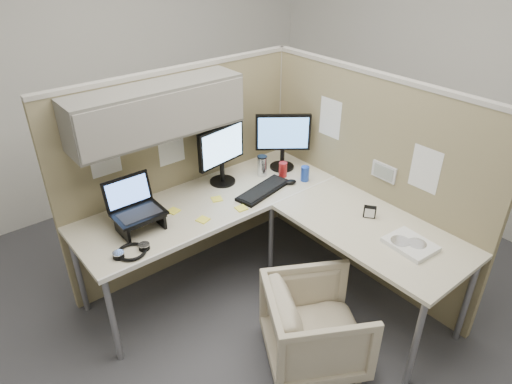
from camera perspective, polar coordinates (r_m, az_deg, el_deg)
ground at (r=3.53m, az=1.34°, el=-14.18°), size 4.50×4.50×0.00m
partition_back at (r=3.37m, az=-10.47°, el=5.78°), size 2.00×0.36×1.63m
partition_right at (r=3.55m, az=13.38°, el=1.66°), size 0.07×2.03×1.63m
desk at (r=3.23m, az=1.73°, el=-3.22°), size 2.00×1.98×0.73m
office_chair at (r=3.01m, az=7.51°, el=-15.84°), size 0.79×0.80×0.62m
monitor_left at (r=3.47m, az=-4.34°, el=5.20°), size 0.44×0.20×0.47m
monitor_right at (r=3.69m, az=3.38°, el=6.87°), size 0.37×0.30×0.47m
laptop_station at (r=3.08m, az=-14.69°, el=-2.32°), size 0.32×0.28×0.34m
keyboard at (r=3.45m, az=0.93°, el=0.21°), size 0.50×0.26×0.02m
mouse at (r=3.56m, az=4.31°, el=1.26°), size 0.11×0.09×0.03m
travel_mug at (r=3.65m, az=0.76°, el=3.30°), size 0.08×0.08×0.17m
soda_can_green at (r=3.60m, az=6.14°, el=2.28°), size 0.07×0.07×0.12m
soda_can_silver at (r=3.65m, az=3.39°, el=2.83°), size 0.07×0.07×0.12m
sticky_note_c at (r=3.27m, az=-10.28°, el=-2.34°), size 0.09×0.09×0.01m
sticky_note_d at (r=3.37m, az=-4.92°, el=-0.88°), size 0.10×0.10×0.01m
sticky_note_b at (r=3.25m, az=-1.86°, el=-2.04°), size 0.08×0.08×0.01m
sticky_note_a at (r=3.14m, az=-6.65°, el=-3.46°), size 0.10×0.10×0.01m
headphones at (r=2.92m, az=-15.28°, el=-7.19°), size 0.23×0.21×0.03m
paper_stack at (r=3.03m, az=18.73°, el=-6.21°), size 0.25×0.31×0.03m
desk_clock at (r=3.23m, az=14.02°, el=-2.43°), size 0.08×0.09×0.08m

